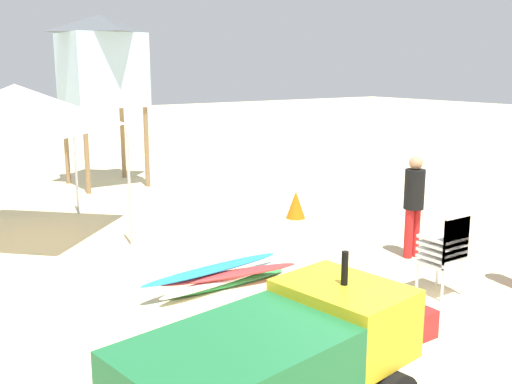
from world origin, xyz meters
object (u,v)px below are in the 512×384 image
(utility_cart, at_px, (278,360))
(lifeguard_tower, at_px, (101,61))
(surfboard_pile, at_px, (225,276))
(popup_canopy, at_px, (16,107))
(lifeguard_near_center, at_px, (414,200))
(traffic_cone_near, at_px, (296,205))
(cooler_box, at_px, (410,325))
(stacked_plastic_chairs, at_px, (448,246))

(utility_cart, bearing_deg, lifeguard_tower, 75.56)
(surfboard_pile, bearing_deg, popup_canopy, 112.87)
(lifeguard_near_center, relative_size, traffic_cone_near, 2.96)
(surfboard_pile, xyz_separation_m, popup_canopy, (-1.69, 4.00, 2.18))
(surfboard_pile, relative_size, popup_canopy, 0.89)
(utility_cart, xyz_separation_m, cooler_box, (2.43, 0.74, -0.62))
(surfboard_pile, bearing_deg, stacked_plastic_chairs, -40.82)
(surfboard_pile, xyz_separation_m, cooler_box, (0.87, -2.58, -0.00))
(cooler_box, bearing_deg, surfboard_pile, 108.58)
(utility_cart, xyz_separation_m, stacked_plastic_chairs, (3.84, 1.36, -0.09))
(utility_cart, xyz_separation_m, popup_canopy, (-0.13, 7.32, 1.57))
(stacked_plastic_chairs, bearing_deg, surfboard_pile, 139.18)
(lifeguard_tower, bearing_deg, cooler_box, -92.64)
(utility_cart, height_order, lifeguard_tower, lifeguard_tower)
(surfboard_pile, bearing_deg, lifeguard_tower, 80.38)
(utility_cart, distance_m, popup_canopy, 7.49)
(lifeguard_near_center, distance_m, traffic_cone_near, 3.12)
(lifeguard_near_center, bearing_deg, utility_cart, -149.96)
(surfboard_pile, height_order, lifeguard_tower, lifeguard_tower)
(surfboard_pile, distance_m, cooler_box, 2.72)
(traffic_cone_near, xyz_separation_m, cooler_box, (-2.36, -5.06, -0.12))
(lifeguard_near_center, xyz_separation_m, popup_canopy, (-4.89, 4.57, 1.40))
(lifeguard_near_center, relative_size, lifeguard_tower, 0.39)
(popup_canopy, xyz_separation_m, traffic_cone_near, (4.92, -1.52, -2.07))
(stacked_plastic_chairs, relative_size, lifeguard_near_center, 0.72)
(stacked_plastic_chairs, height_order, popup_canopy, popup_canopy)
(utility_cart, height_order, stacked_plastic_chairs, utility_cart)
(utility_cart, xyz_separation_m, lifeguard_tower, (2.92, 11.33, 2.39))
(stacked_plastic_chairs, distance_m, cooler_box, 1.63)
(popup_canopy, bearing_deg, utility_cart, -89.01)
(stacked_plastic_chairs, bearing_deg, lifeguard_tower, 95.30)
(cooler_box, bearing_deg, utility_cart, -162.96)
(traffic_cone_near, distance_m, cooler_box, 5.58)
(lifeguard_tower, distance_m, traffic_cone_near, 6.51)
(popup_canopy, bearing_deg, stacked_plastic_chairs, -56.39)
(stacked_plastic_chairs, bearing_deg, cooler_box, -156.51)
(lifeguard_near_center, distance_m, popup_canopy, 6.84)
(utility_cart, height_order, popup_canopy, popup_canopy)
(lifeguard_near_center, bearing_deg, surfboard_pile, 169.93)
(lifeguard_tower, bearing_deg, lifeguard_near_center, -77.80)
(lifeguard_near_center, xyz_separation_m, traffic_cone_near, (0.02, 3.05, -0.67))
(lifeguard_tower, relative_size, traffic_cone_near, 7.64)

